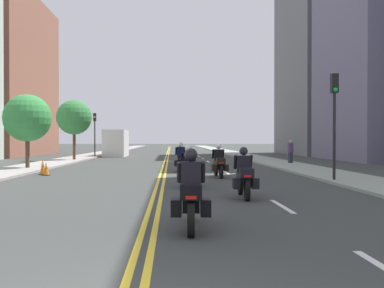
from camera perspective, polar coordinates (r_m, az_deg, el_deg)
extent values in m
plane|color=#363936|center=(51.78, -3.16, -1.41)|extent=(264.00, 264.00, 0.00)
cube|color=gray|center=(52.52, -12.28, -1.33)|extent=(2.99, 144.00, 0.12)
cube|color=gray|center=(52.38, 5.99, -1.32)|extent=(2.99, 144.00, 0.12)
cube|color=yellow|center=(51.79, -3.29, -1.40)|extent=(0.12, 132.00, 0.01)
cube|color=yellow|center=(51.78, -3.02, -1.40)|extent=(0.12, 132.00, 0.01)
cube|color=silver|center=(12.25, 11.49, -7.82)|extent=(0.14, 2.40, 0.01)
cube|color=silver|center=(18.09, 6.82, -5.10)|extent=(0.14, 2.40, 0.01)
cube|color=silver|center=(24.00, 4.45, -3.69)|extent=(0.14, 2.40, 0.01)
cube|color=silver|center=(29.95, 3.03, -2.84)|extent=(0.14, 2.40, 0.01)
cube|color=silver|center=(35.92, 2.08, -2.27)|extent=(0.14, 2.40, 0.01)
cube|color=silver|center=(41.89, 1.40, -1.87)|extent=(0.14, 2.40, 0.01)
cube|color=silver|center=(47.88, 0.89, -1.56)|extent=(0.14, 2.40, 0.01)
cube|color=silver|center=(53.86, 0.50, -1.32)|extent=(0.14, 2.40, 0.01)
cube|color=silver|center=(59.85, 0.18, -1.13)|extent=(0.14, 2.40, 0.01)
cube|color=slate|center=(43.47, 23.20, 14.25)|extent=(8.34, 12.87, 24.20)
cube|color=slate|center=(57.44, 16.34, 11.57)|extent=(8.22, 15.00, 25.53)
cube|color=#2D3847|center=(58.03, 20.19, 5.08)|extent=(0.04, 12.60, 0.90)
cube|color=#2D3847|center=(59.01, 20.22, 11.89)|extent=(0.04, 12.60, 0.90)
cylinder|color=black|center=(9.82, -0.12, -8.03)|extent=(0.16, 0.65, 0.64)
cylinder|color=black|center=(8.25, -0.13, -9.69)|extent=(0.16, 0.65, 0.64)
cube|color=silver|center=(9.77, -0.12, -6.06)|extent=(0.15, 0.33, 0.04)
cube|color=black|center=(8.99, -0.13, -7.03)|extent=(0.37, 1.22, 0.40)
cube|color=black|center=(8.25, -0.13, -6.17)|extent=(0.42, 0.38, 0.28)
cube|color=red|center=(8.07, -0.13, -6.89)|extent=(0.20, 0.04, 0.06)
cube|color=black|center=(8.53, -2.03, -8.11)|extent=(0.22, 0.45, 0.32)
cube|color=black|center=(8.53, 1.77, -8.11)|extent=(0.22, 0.45, 0.32)
cube|color=#B2C1CC|center=(9.45, -0.13, -4.34)|extent=(0.37, 0.14, 0.36)
cube|color=black|center=(8.89, -0.13, -4.04)|extent=(0.41, 0.28, 0.55)
cylinder|color=black|center=(9.04, -1.65, -3.65)|extent=(0.11, 0.28, 0.45)
cylinder|color=black|center=(9.04, 1.40, -3.65)|extent=(0.11, 0.28, 0.45)
sphere|color=black|center=(8.89, -0.13, -1.37)|extent=(0.26, 0.26, 0.26)
cylinder|color=black|center=(14.54, 6.22, -5.26)|extent=(0.13, 0.63, 0.63)
cylinder|color=black|center=(13.06, 7.08, -5.92)|extent=(0.13, 0.63, 0.63)
cube|color=silver|center=(14.51, 6.22, -3.94)|extent=(0.15, 0.32, 0.04)
cube|color=black|center=(13.77, 6.62, -4.41)|extent=(0.35, 1.15, 0.40)
cube|color=black|center=(13.09, 7.03, -3.71)|extent=(0.41, 0.37, 0.28)
cube|color=red|center=(12.90, 7.15, -4.12)|extent=(0.20, 0.03, 0.06)
cube|color=black|center=(13.30, 5.69, -5.02)|extent=(0.21, 0.44, 0.32)
cube|color=black|center=(13.38, 8.08, -4.99)|extent=(0.21, 0.44, 0.32)
cube|color=#B2C1CC|center=(14.22, 6.36, -2.72)|extent=(0.36, 0.13, 0.36)
cube|color=black|center=(13.69, 6.66, -2.55)|extent=(0.41, 0.27, 0.50)
cylinder|color=black|center=(13.81, 5.58, -2.31)|extent=(0.11, 0.28, 0.45)
cylinder|color=black|center=(13.87, 7.55, -2.30)|extent=(0.11, 0.28, 0.45)
sphere|color=black|center=(13.70, 6.64, -0.91)|extent=(0.26, 0.26, 0.26)
cylinder|color=black|center=(17.64, -0.56, -4.20)|extent=(0.12, 0.64, 0.64)
cylinder|color=black|center=(16.09, -0.39, -4.66)|extent=(0.12, 0.64, 0.64)
cube|color=silver|center=(17.61, -0.56, -3.09)|extent=(0.14, 0.32, 0.04)
cube|color=black|center=(16.84, -0.48, -3.47)|extent=(0.33, 1.18, 0.40)
cube|color=black|center=(16.13, -0.40, -2.87)|extent=(0.40, 0.36, 0.28)
cube|color=red|center=(15.94, -0.38, -3.19)|extent=(0.20, 0.03, 0.06)
cube|color=black|center=(16.38, -1.41, -3.94)|extent=(0.20, 0.44, 0.32)
cube|color=black|center=(16.40, 0.55, -3.93)|extent=(0.20, 0.44, 0.32)
cube|color=#B2C1CC|center=(17.31, -0.54, -2.10)|extent=(0.36, 0.12, 0.36)
cube|color=black|center=(16.76, -0.48, -1.93)|extent=(0.40, 0.26, 0.51)
cylinder|color=black|center=(16.91, -1.31, -1.74)|extent=(0.10, 0.28, 0.45)
cylinder|color=black|center=(16.92, 0.32, -1.74)|extent=(0.10, 0.28, 0.45)
sphere|color=white|center=(16.78, -0.48, -0.57)|extent=(0.26, 0.26, 0.26)
cylinder|color=black|center=(21.85, 3.10, -3.32)|extent=(0.14, 0.61, 0.61)
cylinder|color=black|center=(20.33, 3.75, -3.62)|extent=(0.14, 0.61, 0.61)
cube|color=silver|center=(21.83, 3.10, -2.48)|extent=(0.16, 0.33, 0.04)
cube|color=black|center=(21.07, 3.41, -2.71)|extent=(0.38, 1.19, 0.40)
cube|color=black|center=(20.38, 3.72, -2.20)|extent=(0.42, 0.38, 0.28)
cube|color=red|center=(20.19, 3.80, -2.45)|extent=(0.20, 0.04, 0.06)
cube|color=black|center=(20.58, 2.84, -3.06)|extent=(0.22, 0.45, 0.32)
cube|color=black|center=(20.67, 4.38, -3.05)|extent=(0.22, 0.45, 0.32)
cube|color=#B2C1CC|center=(21.54, 3.21, -1.62)|extent=(0.37, 0.14, 0.36)
cube|color=black|center=(21.00, 3.43, -1.43)|extent=(0.41, 0.28, 0.54)
cylinder|color=black|center=(21.11, 2.73, -1.28)|extent=(0.11, 0.29, 0.45)
cylinder|color=black|center=(21.19, 4.01, -1.28)|extent=(0.11, 0.29, 0.45)
sphere|color=white|center=(21.02, 3.42, -0.31)|extent=(0.26, 0.26, 0.26)
cylinder|color=black|center=(25.41, -1.61, -2.74)|extent=(0.16, 0.64, 0.64)
cylinder|color=black|center=(23.77, -1.34, -2.97)|extent=(0.16, 0.64, 0.64)
cube|color=silver|center=(25.39, -1.61, -1.98)|extent=(0.16, 0.33, 0.04)
cube|color=black|center=(24.57, -1.48, -2.20)|extent=(0.38, 1.27, 0.40)
cube|color=black|center=(23.82, -1.35, -1.76)|extent=(0.42, 0.38, 0.28)
cube|color=red|center=(23.64, -1.32, -1.97)|extent=(0.20, 0.04, 0.06)
cube|color=black|center=(24.07, -2.06, -2.50)|extent=(0.22, 0.45, 0.32)
cube|color=black|center=(24.11, -0.73, -2.49)|extent=(0.22, 0.45, 0.32)
cube|color=#B2C1CC|center=(25.08, -1.57, -1.28)|extent=(0.37, 0.14, 0.36)
cube|color=black|center=(24.50, -1.47, -1.05)|extent=(0.41, 0.28, 0.59)
cylinder|color=black|center=(24.64, -2.05, -0.93)|extent=(0.11, 0.29, 0.45)
cylinder|color=black|center=(24.67, -0.94, -0.92)|extent=(0.11, 0.29, 0.45)
sphere|color=white|center=(24.52, -1.48, -0.03)|extent=(0.26, 0.26, 0.26)
cube|color=black|center=(24.00, -18.60, -3.70)|extent=(0.36, 0.36, 0.03)
cone|color=orange|center=(23.97, -18.60, -2.73)|extent=(0.28, 0.28, 0.78)
cylinder|color=white|center=(23.97, -18.60, -2.51)|extent=(0.19, 0.19, 0.08)
cube|color=black|center=(23.34, -18.22, -3.81)|extent=(0.36, 0.36, 0.03)
cone|color=orange|center=(23.32, -18.22, -2.97)|extent=(0.29, 0.29, 0.66)
cylinder|color=white|center=(23.32, -18.22, -2.77)|extent=(0.20, 0.20, 0.08)
cylinder|color=black|center=(19.40, 17.79, 0.84)|extent=(0.12, 0.12, 3.78)
cube|color=black|center=(19.54, 17.81, 7.42)|extent=(0.28, 0.28, 0.80)
sphere|color=green|center=(19.37, 17.96, 6.64)|extent=(0.18, 0.18, 0.18)
cylinder|color=black|center=(45.51, -12.37, 0.63)|extent=(0.12, 0.12, 3.68)
cube|color=black|center=(45.56, -12.38, 3.38)|extent=(0.28, 0.28, 0.80)
sphere|color=yellow|center=(45.42, -12.41, 3.39)|extent=(0.18, 0.18, 0.18)
cube|color=#232934|center=(32.42, 12.53, -1.84)|extent=(0.34, 0.32, 0.86)
cube|color=#513568|center=(32.40, 12.54, -0.47)|extent=(0.42, 0.38, 0.68)
sphere|color=tan|center=(32.40, 12.54, 0.34)|extent=(0.22, 0.22, 0.22)
cylinder|color=#4C3725|center=(28.28, -20.36, -0.97)|extent=(0.24, 0.24, 2.09)
sphere|color=#338740|center=(28.30, -20.38, 3.15)|extent=(2.83, 2.83, 2.83)
cylinder|color=#513722|center=(38.58, -14.89, -0.14)|extent=(0.24, 0.24, 2.64)
sphere|color=#337B3C|center=(38.63, -14.90, 3.34)|extent=(2.93, 2.93, 2.93)
cube|color=silver|center=(50.70, -9.32, -0.21)|extent=(2.00, 1.80, 2.20)
cube|color=silver|center=(47.71, -9.73, 0.10)|extent=(2.20, 5.20, 2.80)
cylinder|color=black|center=(50.31, -9.37, -0.96)|extent=(2.00, 0.90, 0.90)
cylinder|color=black|center=(46.14, -9.98, -1.10)|extent=(2.00, 0.90, 0.90)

